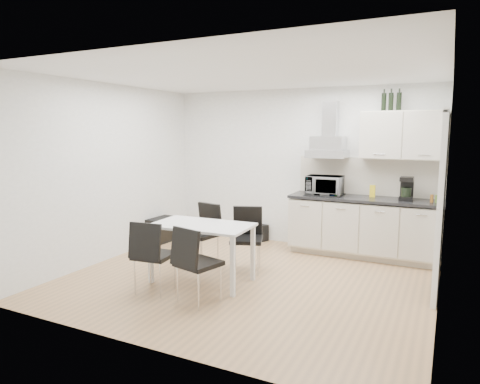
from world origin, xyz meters
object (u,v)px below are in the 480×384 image
at_px(chair_far_left, 201,235).
at_px(dining_table, 202,231).
at_px(kitchenette, 367,203).
at_px(floor_speaker, 262,233).
at_px(chair_far_right, 246,240).
at_px(chair_near_left, 155,256).
at_px(chair_near_right, 199,264).
at_px(guitar_amp, 160,230).

bearing_deg(chair_far_left, dining_table, 134.25).
relative_size(kitchenette, floor_speaker, 8.85).
distance_m(kitchenette, chair_far_right, 2.01).
relative_size(chair_far_left, chair_near_left, 1.00).
height_order(dining_table, chair_near_right, chair_near_right).
distance_m(kitchenette, chair_near_left, 3.30).
distance_m(chair_near_right, guitar_amp, 2.74).
distance_m(chair_far_left, chair_near_right, 1.34).
bearing_deg(floor_speaker, guitar_amp, -130.31).
height_order(kitchenette, chair_near_right, kitchenette).
distance_m(chair_far_right, chair_near_left, 1.33).
bearing_deg(chair_near_right, guitar_amp, 150.62).
relative_size(chair_near_left, chair_near_right, 1.00).
bearing_deg(guitar_amp, chair_near_right, -41.07).
bearing_deg(chair_near_left, guitar_amp, 118.76).
bearing_deg(chair_far_left, chair_near_left, 103.62).
bearing_deg(kitchenette, floor_speaker, 174.71).
height_order(chair_far_left, floor_speaker, chair_far_left).
relative_size(guitar_amp, floor_speaker, 1.89).
height_order(chair_far_left, chair_near_left, same).
bearing_deg(floor_speaker, chair_near_right, -62.20).
bearing_deg(chair_far_right, kitchenette, -152.21).
bearing_deg(guitar_amp, chair_far_left, -27.25).
bearing_deg(chair_near_left, chair_far_right, 53.53).
relative_size(chair_far_right, guitar_amp, 1.63).
xyz_separation_m(guitar_amp, floor_speaker, (1.52, 0.90, -0.08)).
bearing_deg(chair_near_right, chair_far_left, 135.32).
bearing_deg(guitar_amp, kitchenette, 15.87).
height_order(dining_table, chair_far_right, chair_far_right).
height_order(dining_table, guitar_amp, dining_table).
distance_m(dining_table, guitar_amp, 2.15).
bearing_deg(kitchenette, chair_far_right, -132.14).
xyz_separation_m(chair_far_left, chair_far_right, (0.70, 0.03, 0.00)).
height_order(dining_table, chair_far_left, chair_far_left).
xyz_separation_m(kitchenette, chair_near_right, (-1.35, -2.65, -0.39)).
bearing_deg(chair_far_left, chair_far_right, -166.07).
xyz_separation_m(chair_far_right, guitar_amp, (-1.98, 0.73, -0.22)).
distance_m(chair_far_right, guitar_amp, 2.12).
height_order(kitchenette, guitar_amp, kitchenette).
relative_size(chair_far_left, chair_far_right, 1.00).
bearing_deg(dining_table, kitchenette, 48.81).
distance_m(dining_table, floor_speaker, 2.28).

